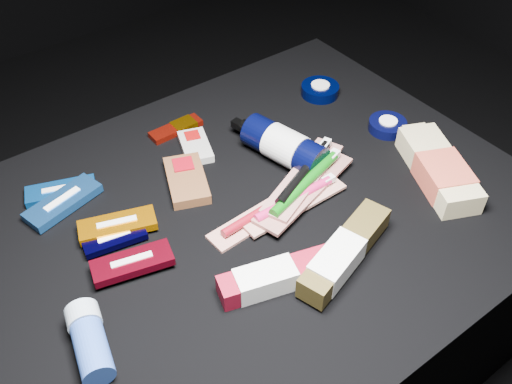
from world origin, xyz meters
TOP-DOWN VIEW (x-y plane):
  - ground at (0.00, 0.00)m, footprint 3.00×3.00m
  - cloth_table at (0.00, 0.00)m, footprint 0.98×0.78m
  - luna_bar_0 at (-0.26, 0.23)m, footprint 0.13×0.08m
  - luna_bar_1 at (-0.27, 0.20)m, footprint 0.15×0.09m
  - luna_bar_2 at (-0.23, 0.07)m, footprint 0.11×0.06m
  - luna_bar_3 at (-0.22, 0.09)m, footprint 0.14×0.09m
  - luna_bar_4 at (-0.24, -0.00)m, footprint 0.13×0.08m
  - clif_bar_0 at (-0.06, 0.12)m, footprint 0.11×0.14m
  - clif_bar_1 at (0.01, 0.20)m, footprint 0.08×0.11m
  - power_bar at (0.01, 0.27)m, footprint 0.11×0.04m
  - lotion_bottle at (0.13, 0.07)m, footprint 0.10×0.22m
  - cream_tin_upper at (0.33, 0.20)m, footprint 0.08×0.08m
  - cream_tin_lower at (0.36, 0.02)m, footprint 0.08×0.08m
  - bodywash_bottle at (0.32, -0.15)m, footprint 0.16×0.23m
  - deodorant_stick at (-0.35, -0.09)m, footprint 0.07×0.12m
  - toothbrush_pack_0 at (-0.00, -0.03)m, footprint 0.20×0.06m
  - toothbrush_pack_1 at (0.06, -0.04)m, footprint 0.21×0.05m
  - toothbrush_pack_2 at (0.09, -0.03)m, footprint 0.25×0.12m
  - toothbrush_pack_3 at (0.11, -0.01)m, footprint 0.23×0.14m
  - toothpaste_carton_red at (-0.07, -0.16)m, footprint 0.20×0.10m
  - toothpaste_carton_green at (0.04, -0.19)m, footprint 0.22×0.11m

SIDE VIEW (x-z plane):
  - ground at x=0.00m, z-range 0.00..0.00m
  - cloth_table at x=0.00m, z-range 0.00..0.40m
  - power_bar at x=0.01m, z-range 0.40..0.41m
  - luna_bar_0 at x=-0.26m, z-range 0.40..0.42m
  - clif_bar_1 at x=0.01m, z-range 0.40..0.42m
  - toothbrush_pack_0 at x=0.00m, z-range 0.40..0.42m
  - clif_bar_0 at x=-0.06m, z-range 0.40..0.42m
  - luna_bar_1 at x=-0.27m, z-range 0.40..0.42m
  - cream_tin_lower at x=0.36m, z-range 0.40..0.42m
  - luna_bar_2 at x=-0.23m, z-range 0.40..0.42m
  - cream_tin_upper at x=0.33m, z-range 0.40..0.42m
  - luna_bar_3 at x=-0.22m, z-range 0.41..0.42m
  - toothbrush_pack_1 at x=0.06m, z-range 0.40..0.43m
  - luna_bar_4 at x=-0.24m, z-range 0.41..0.43m
  - toothpaste_carton_red at x=-0.07m, z-range 0.40..0.44m
  - bodywash_bottle at x=0.32m, z-range 0.40..0.45m
  - deodorant_stick at x=-0.35m, z-range 0.40..0.45m
  - toothbrush_pack_2 at x=0.09m, z-range 0.41..0.44m
  - toothpaste_carton_green at x=0.04m, z-range 0.40..0.45m
  - toothbrush_pack_3 at x=0.11m, z-range 0.42..0.44m
  - lotion_bottle at x=0.13m, z-range 0.40..0.47m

